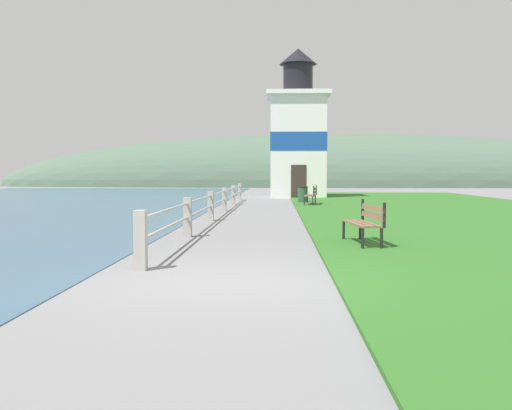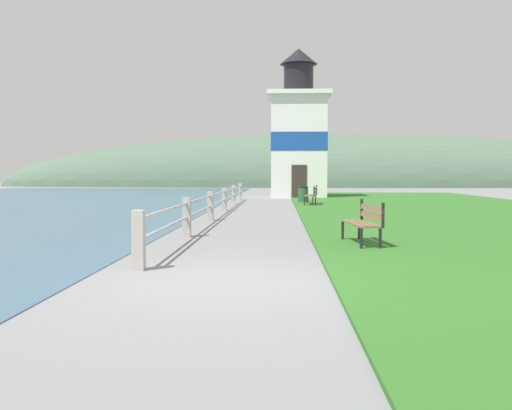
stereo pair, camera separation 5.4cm
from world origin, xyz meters
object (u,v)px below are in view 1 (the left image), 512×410
Objects in this scene: park_bench_near at (366,220)px; trash_bin at (303,195)px; park_bench_midway at (312,194)px; lighthouse at (298,136)px.

park_bench_near is 1.97× the size of trash_bin.
park_bench_midway is 1.98m from trash_bin.
park_bench_midway is (-0.21, 14.87, 0.00)m from park_bench_near.
park_bench_near is at bearing -88.63° from lighthouse.
park_bench_midway reaches higher than trash_bin.
park_bench_near is at bearing 98.17° from park_bench_midway.
trash_bin is at bearing -89.89° from lighthouse.
park_bench_near is 24.03m from lighthouse.
trash_bin is at bearing -94.86° from park_bench_near.
lighthouse reaches higher than park_bench_midway.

